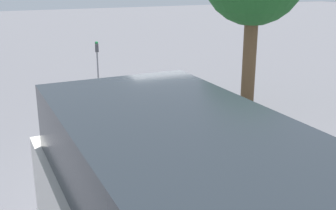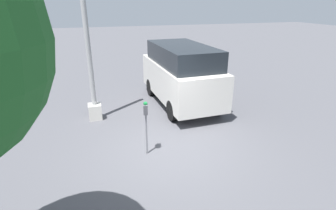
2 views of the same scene
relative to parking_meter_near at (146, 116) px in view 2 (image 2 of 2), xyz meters
name	(u,v)px [view 2 (image 2 of 2)]	position (x,y,z in m)	size (l,w,h in m)	color
ground_plane	(169,151)	(-0.06, -0.61, -1.12)	(80.00, 80.00, 0.00)	#4C4C51
parking_meter_near	(146,116)	(0.00, 0.00, 0.00)	(0.22, 0.15, 1.53)	gray
lamp_post	(89,54)	(2.77, 1.24, 1.18)	(0.44, 0.44, 6.57)	beige
parked_van	(181,73)	(3.26, -2.14, 0.15)	(4.62, 2.06, 2.38)	beige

